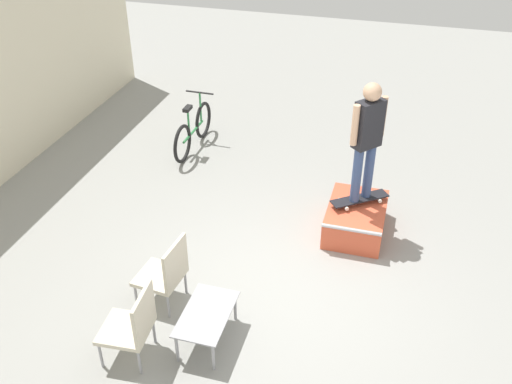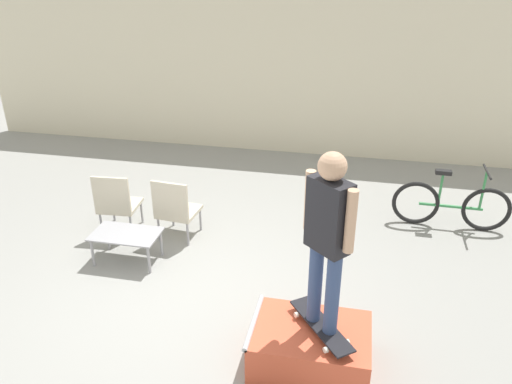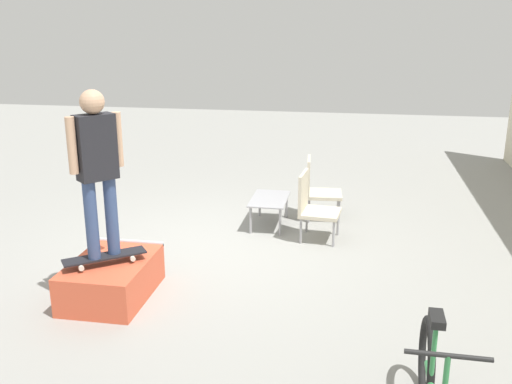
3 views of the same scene
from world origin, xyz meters
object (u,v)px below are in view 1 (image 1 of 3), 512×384
person_skater (367,134)px  bicycle (193,130)px  skateboard_on_ramp (360,199)px  patio_chair_right (166,272)px  skate_ramp_box (356,219)px  patio_chair_left (133,324)px  coffee_table (207,316)px

person_skater → bicycle: 3.72m
skateboard_on_ramp → bicycle: size_ratio=0.49×
skateboard_on_ramp → patio_chair_right: size_ratio=0.86×
skate_ramp_box → patio_chair_right: size_ratio=1.24×
skate_ramp_box → person_skater: size_ratio=0.67×
skate_ramp_box → skateboard_on_ramp: 0.31m
person_skater → patio_chair_left: person_skater is taller
patio_chair_right → skate_ramp_box: bearing=141.8°
skateboard_on_ramp → coffee_table: size_ratio=0.93×
skate_ramp_box → skateboard_on_ramp: bearing=-10.7°
skate_ramp_box → person_skater: person_skater is taller
skate_ramp_box → coffee_table: size_ratio=1.33×
coffee_table → skate_ramp_box: bearing=-27.8°
patio_chair_left → bicycle: bearing=-170.5°
skateboard_on_ramp → patio_chair_left: 3.66m
skate_ramp_box → bicycle: 3.56m
skate_ramp_box → patio_chair_left: (-2.97, 1.99, 0.28)m
skateboard_on_ramp → person_skater: size_ratio=0.46×
skate_ramp_box → skateboard_on_ramp: skateboard_on_ramp is taller
skate_ramp_box → patio_chair_left: size_ratio=1.24×
person_skater → coffee_table: size_ratio=1.99×
skateboard_on_ramp → bicycle: bearing=115.9°
skate_ramp_box → person_skater: bearing=-10.7°
person_skater → skate_ramp_box: bearing=-149.9°
skate_ramp_box → patio_chair_right: 2.90m
bicycle → skateboard_on_ramp: bearing=-116.0°
patio_chair_right → bicycle: size_ratio=0.56×
patio_chair_left → bicycle: bicycle is taller
person_skater → bicycle: (1.60, 3.15, -1.17)m
patio_chair_left → patio_chair_right: bearing=175.8°
person_skater → coffee_table: 3.17m
skate_ramp_box → bicycle: (1.69, 3.13, 0.15)m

